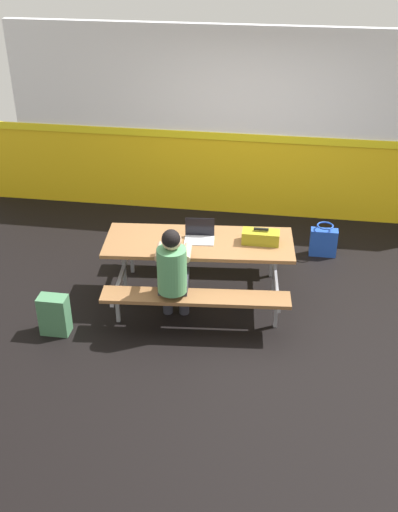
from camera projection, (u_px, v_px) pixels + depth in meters
name	position (u px, v px, depth m)	size (l,w,h in m)	color
ground_plane	(233.00, 301.00, 6.97)	(10.00, 10.00, 0.02)	black
accent_backdrop	(253.00, 129.00, 8.30)	(8.00, 0.14, 2.60)	yellow
picnic_table_main	(199.00, 254.00, 6.72)	(2.11, 1.73, 0.74)	brown
student_nearer	(173.00, 270.00, 6.19)	(0.39, 0.54, 1.21)	#2D2D38
laptop_silver	(199.00, 236.00, 6.65)	(0.34, 0.25, 0.22)	silver
toolbox_grey	(261.00, 237.00, 6.57)	(0.40, 0.18, 0.18)	olive
backpack_dark	(55.00, 315.00, 6.35)	(0.30, 0.22, 0.44)	#3F724C
tote_bag_bright	(323.00, 242.00, 7.75)	(0.34, 0.21, 0.43)	#1E47B2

